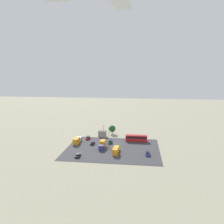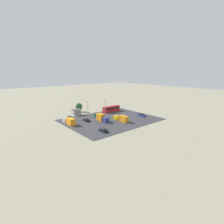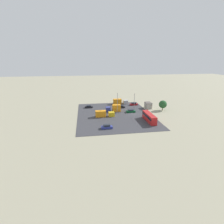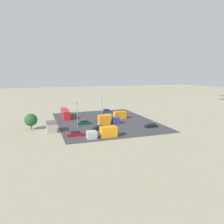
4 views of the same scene
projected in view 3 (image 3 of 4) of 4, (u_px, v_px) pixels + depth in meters
The scene contains 15 objects.
ground_plane at pixel (132, 114), 87.17m from camera, with size 400.00×400.00×0.00m, color gray.
parking_lot_surface at pixel (114, 115), 85.81m from camera, with size 45.89×35.73×0.08m.
shed_building at pixel (148, 105), 96.52m from camera, with size 4.81×3.21×3.22m.
bus at pixel (149, 117), 76.42m from camera, with size 11.68×2.55×3.39m.
parked_car_0 at pixel (121, 107), 97.15m from camera, with size 1.77×4.31×1.42m.
parked_car_1 at pixel (134, 104), 102.66m from camera, with size 1.73×4.58×1.58m.
parked_car_2 at pixel (131, 111), 89.07m from camera, with size 1.85×4.64×1.58m.
parked_car_3 at pixel (107, 127), 68.71m from camera, with size 1.82×4.49×1.64m.
parked_car_4 at pixel (89, 107), 97.18m from camera, with size 1.80×4.31×1.46m.
parked_truck_0 at pixel (120, 102), 105.21m from camera, with size 2.59×8.75×3.04m.
parked_truck_1 at pixel (114, 108), 90.38m from camera, with size 2.36×7.61×3.49m.
parked_truck_2 at pixel (104, 114), 82.47m from camera, with size 2.40×8.96×2.92m.
tree_near_shed at pixel (163, 104), 92.11m from camera, with size 4.13×4.13×5.31m.
light_pole_lot_centre at pixel (134, 101), 92.17m from camera, with size 0.90×0.28×8.71m.
light_pole_lot_edge at pixel (117, 103), 86.40m from camera, with size 0.90×0.28×10.08m.
Camera 3 is at (-80.36, 22.98, 26.80)m, focal length 28.00 mm.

